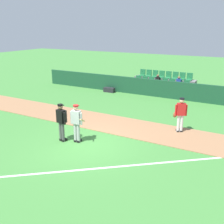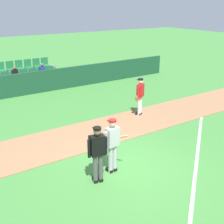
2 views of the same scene
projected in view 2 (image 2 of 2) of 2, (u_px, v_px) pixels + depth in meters
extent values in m
plane|color=#42843A|center=(122.00, 167.00, 9.43)|extent=(80.00, 80.00, 0.00)
cube|color=#9E704C|center=(82.00, 136.00, 11.57)|extent=(28.00, 2.53, 0.03)
cube|color=white|center=(198.00, 149.00, 10.59)|extent=(9.46, 7.54, 0.01)
cube|color=#19472D|center=(26.00, 84.00, 16.55)|extent=(20.00, 0.16, 1.28)
cube|color=slate|center=(19.00, 86.00, 17.86)|extent=(5.00, 2.10, 0.30)
cube|color=slate|center=(21.00, 82.00, 17.40)|extent=(4.90, 0.85, 0.40)
cube|color=#237542|center=(7.00, 81.00, 16.81)|extent=(0.44, 0.40, 0.08)
cube|color=#237542|center=(5.00, 76.00, 16.89)|extent=(0.44, 0.08, 0.50)
cube|color=#237542|center=(16.00, 79.00, 17.10)|extent=(0.44, 0.40, 0.08)
cube|color=#237542|center=(15.00, 74.00, 17.18)|extent=(0.44, 0.08, 0.50)
cube|color=black|center=(15.00, 74.00, 17.03)|extent=(0.32, 0.22, 0.52)
sphere|color=brown|center=(15.00, 68.00, 16.90)|extent=(0.20, 0.20, 0.20)
cube|color=#237542|center=(25.00, 78.00, 17.38)|extent=(0.44, 0.40, 0.08)
cube|color=#237542|center=(24.00, 73.00, 17.46)|extent=(0.44, 0.08, 0.50)
cube|color=#237542|center=(34.00, 77.00, 17.66)|extent=(0.44, 0.40, 0.08)
cube|color=#237542|center=(33.00, 72.00, 17.75)|extent=(0.44, 0.08, 0.50)
cube|color=#237542|center=(43.00, 76.00, 17.95)|extent=(0.44, 0.40, 0.08)
cube|color=#237542|center=(42.00, 71.00, 18.03)|extent=(0.44, 0.08, 0.50)
cube|color=#263F99|center=(42.00, 71.00, 17.88)|extent=(0.32, 0.22, 0.52)
sphere|color=brown|center=(42.00, 65.00, 17.76)|extent=(0.20, 0.20, 0.20)
cube|color=#237542|center=(52.00, 74.00, 18.23)|extent=(0.44, 0.40, 0.08)
cube|color=#237542|center=(50.00, 70.00, 18.31)|extent=(0.44, 0.08, 0.50)
cube|color=slate|center=(16.00, 73.00, 17.93)|extent=(4.90, 0.85, 0.40)
cube|color=#237542|center=(2.00, 71.00, 17.33)|extent=(0.44, 0.40, 0.08)
cube|color=#237542|center=(0.00, 66.00, 17.42)|extent=(0.44, 0.08, 0.50)
cube|color=#237542|center=(11.00, 70.00, 17.62)|extent=(0.44, 0.40, 0.08)
cube|color=#237542|center=(10.00, 65.00, 17.70)|extent=(0.44, 0.08, 0.50)
cube|color=#237542|center=(20.00, 69.00, 17.90)|extent=(0.44, 0.40, 0.08)
cube|color=#237542|center=(19.00, 64.00, 17.98)|extent=(0.44, 0.08, 0.50)
cube|color=#237542|center=(29.00, 68.00, 18.18)|extent=(0.44, 0.40, 0.08)
cube|color=#237542|center=(28.00, 63.00, 18.27)|extent=(0.44, 0.08, 0.50)
cube|color=#237542|center=(38.00, 67.00, 18.47)|extent=(0.44, 0.40, 0.08)
cube|color=#237542|center=(36.00, 62.00, 18.55)|extent=(0.44, 0.08, 0.50)
cube|color=#237542|center=(46.00, 66.00, 18.75)|extent=(0.44, 0.40, 0.08)
cube|color=#237542|center=(44.00, 61.00, 18.84)|extent=(0.44, 0.08, 0.50)
cylinder|color=#B2B2B2|center=(110.00, 160.00, 9.00)|extent=(0.14, 0.14, 0.90)
cylinder|color=#B2B2B2|center=(114.00, 158.00, 9.09)|extent=(0.14, 0.14, 0.90)
cube|color=black|center=(109.00, 170.00, 9.18)|extent=(0.15, 0.27, 0.10)
cube|color=black|center=(113.00, 168.00, 9.28)|extent=(0.15, 0.27, 0.10)
cube|color=#B2B2B2|center=(113.00, 137.00, 8.78)|extent=(0.42, 0.26, 0.60)
cylinder|color=#B2B2B2|center=(106.00, 141.00, 8.65)|extent=(0.09, 0.09, 0.55)
cylinder|color=#B2B2B2|center=(119.00, 136.00, 8.95)|extent=(0.09, 0.09, 0.55)
sphere|color=tan|center=(113.00, 124.00, 8.63)|extent=(0.22, 0.22, 0.22)
cylinder|color=#B21919|center=(113.00, 120.00, 8.59)|extent=(0.23, 0.23, 0.06)
cube|color=#B21919|center=(110.00, 120.00, 8.67)|extent=(0.19, 0.14, 0.02)
cylinder|color=tan|center=(117.00, 138.00, 9.05)|extent=(0.37, 0.75, 0.41)
cylinder|color=#4C4C4C|center=(95.00, 169.00, 8.49)|extent=(0.14, 0.14, 0.90)
cylinder|color=#4C4C4C|center=(101.00, 168.00, 8.54)|extent=(0.14, 0.14, 0.90)
cube|color=black|center=(95.00, 180.00, 8.68)|extent=(0.17, 0.28, 0.10)
cube|color=black|center=(100.00, 179.00, 8.74)|extent=(0.17, 0.28, 0.10)
cube|color=black|center=(97.00, 145.00, 8.25)|extent=(0.44, 0.30, 0.60)
cylinder|color=black|center=(89.00, 149.00, 8.18)|extent=(0.09, 0.09, 0.55)
cylinder|color=black|center=(106.00, 146.00, 8.35)|extent=(0.09, 0.09, 0.55)
sphere|color=brown|center=(97.00, 132.00, 8.10)|extent=(0.22, 0.22, 0.22)
cylinder|color=black|center=(97.00, 128.00, 8.06)|extent=(0.23, 0.23, 0.06)
cube|color=black|center=(96.00, 128.00, 8.16)|extent=(0.20, 0.15, 0.02)
cube|color=black|center=(96.00, 144.00, 8.36)|extent=(0.45, 0.17, 0.56)
cylinder|color=silver|center=(139.00, 106.00, 13.55)|extent=(0.14, 0.14, 0.90)
cylinder|color=silver|center=(141.00, 105.00, 13.69)|extent=(0.14, 0.14, 0.90)
cube|color=black|center=(138.00, 114.00, 13.72)|extent=(0.23, 0.29, 0.10)
cube|color=black|center=(139.00, 113.00, 13.85)|extent=(0.23, 0.29, 0.10)
cube|color=red|center=(140.00, 90.00, 13.36)|extent=(0.46, 0.38, 0.60)
cylinder|color=red|center=(138.00, 93.00, 13.17)|extent=(0.09, 0.09, 0.55)
cylinder|color=red|center=(143.00, 90.00, 13.58)|extent=(0.09, 0.09, 0.55)
sphere|color=beige|center=(141.00, 81.00, 13.20)|extent=(0.22, 0.22, 0.22)
cylinder|color=black|center=(141.00, 79.00, 13.17)|extent=(0.23, 0.23, 0.06)
cube|color=black|center=(139.00, 80.00, 13.22)|extent=(0.22, 0.19, 0.02)
ellipsoid|color=brown|center=(137.00, 98.00, 13.26)|extent=(0.23, 0.20, 0.28)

